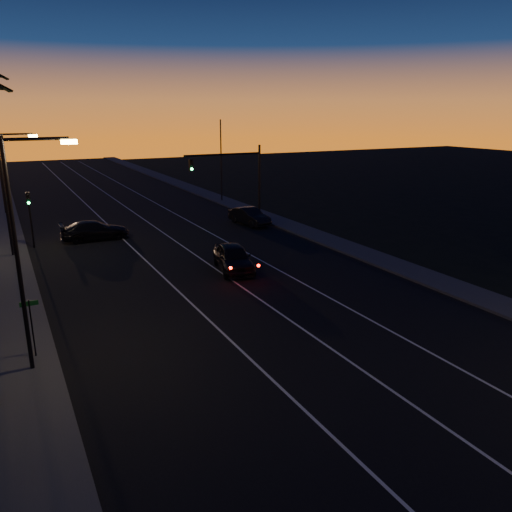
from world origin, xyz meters
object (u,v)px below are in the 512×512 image
signal_mast (235,172)px  right_car (249,216)px  lead_car (233,257)px  cross_car (95,230)px

signal_mast → right_car: size_ratio=1.48×
lead_car → right_car: (6.93, 11.55, -0.08)m
right_car → signal_mast: bearing=168.1°
signal_mast → right_car: bearing=-11.9°
lead_car → right_car: lead_car is taller
signal_mast → cross_car: bearing=177.8°
signal_mast → right_car: 4.20m
right_car → cross_car: 13.35m
lead_car → cross_car: (-6.40, 12.27, -0.08)m
signal_mast → lead_car: signal_mast is taller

